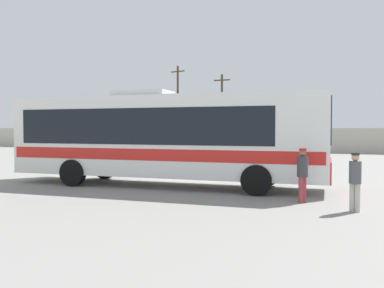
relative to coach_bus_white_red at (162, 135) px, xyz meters
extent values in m
plane|color=gray|center=(0.65, 10.68, -1.98)|extent=(300.00, 300.00, 0.00)
cube|color=#B2AD9E|center=(0.65, 24.81, -0.86)|extent=(80.00, 0.30, 2.25)
cube|color=white|center=(0.14, 0.00, -0.02)|extent=(12.33, 2.91, 3.04)
cube|color=black|center=(-0.47, -0.01, 0.34)|extent=(10.12, 2.87, 1.34)
cube|color=red|center=(0.14, 0.00, -0.69)|extent=(12.08, 2.92, 0.43)
cube|color=#19212D|center=(6.28, 0.18, 0.53)|extent=(0.11, 2.30, 1.58)
cube|color=red|center=(6.28, 0.18, -1.18)|extent=(0.13, 2.50, 0.73)
cube|color=#B2B2B2|center=(-0.78, -0.02, 1.62)|extent=(2.24, 1.47, 0.24)
cylinder|color=black|center=(3.90, 1.34, -1.46)|extent=(1.05, 0.33, 1.04)
cylinder|color=black|center=(3.97, -1.11, -1.46)|extent=(1.05, 0.33, 1.04)
cylinder|color=black|center=(-3.27, 1.13, -1.46)|extent=(1.05, 0.33, 1.04)
cylinder|color=black|center=(-3.20, -1.32, -1.46)|extent=(1.05, 0.33, 1.04)
cylinder|color=#99383D|center=(5.57, -1.86, -1.59)|extent=(0.15, 0.15, 0.79)
cylinder|color=#99383D|center=(5.50, -1.99, -1.59)|extent=(0.15, 0.15, 0.79)
cylinder|color=#38383D|center=(5.53, -1.92, -0.88)|extent=(0.45, 0.45, 0.62)
sphere|color=#8C6647|center=(5.53, -1.92, -0.46)|extent=(0.21, 0.21, 0.21)
cylinder|color=red|center=(5.53, -1.92, -0.37)|extent=(0.22, 0.22, 0.06)
cylinder|color=#B7B2A8|center=(6.92, -2.80, -1.60)|extent=(0.14, 0.14, 0.77)
cylinder|color=#B7B2A8|center=(7.05, -2.85, -1.60)|extent=(0.14, 0.14, 0.77)
cylinder|color=#4C4C51|center=(6.99, -2.82, -0.91)|extent=(0.42, 0.42, 0.61)
sphere|color=tan|center=(6.99, -2.82, -0.51)|extent=(0.21, 0.21, 0.21)
cylinder|color=#262628|center=(6.99, -2.82, -0.41)|extent=(0.22, 0.22, 0.06)
cube|color=silver|center=(-14.86, 21.44, -1.34)|extent=(4.62, 2.14, 0.64)
cube|color=black|center=(-14.63, 21.46, -0.76)|extent=(2.59, 1.84, 0.52)
cylinder|color=black|center=(-16.18, 20.45, -1.66)|extent=(0.65, 0.27, 0.64)
cylinder|color=black|center=(-16.31, 22.21, -1.66)|extent=(0.65, 0.27, 0.64)
cylinder|color=black|center=(-13.40, 20.67, -1.66)|extent=(0.65, 0.27, 0.64)
cylinder|color=black|center=(-13.53, 22.42, -1.66)|extent=(0.65, 0.27, 0.64)
cube|color=maroon|center=(-9.30, 20.40, -1.34)|extent=(4.42, 1.99, 0.66)
cube|color=black|center=(-9.08, 20.39, -0.74)|extent=(2.46, 1.76, 0.54)
cylinder|color=black|center=(-10.68, 19.58, -1.66)|extent=(0.65, 0.25, 0.64)
cylinder|color=black|center=(-10.60, 21.34, -1.66)|extent=(0.65, 0.25, 0.64)
cylinder|color=black|center=(-7.99, 19.45, -1.66)|extent=(0.65, 0.25, 0.64)
cylinder|color=black|center=(-7.91, 21.22, -1.66)|extent=(0.65, 0.25, 0.64)
cube|color=#B7BABF|center=(-3.39, 20.85, -1.35)|extent=(4.35, 2.16, 0.63)
cube|color=black|center=(-3.18, 20.84, -0.78)|extent=(2.45, 1.85, 0.51)
cylinder|color=black|center=(-4.76, 20.09, -1.66)|extent=(0.66, 0.27, 0.64)
cylinder|color=black|center=(-4.61, 21.85, -1.66)|extent=(0.66, 0.27, 0.64)
cylinder|color=black|center=(-2.16, 19.86, -1.66)|extent=(0.66, 0.27, 0.64)
cylinder|color=black|center=(-2.01, 21.62, -1.66)|extent=(0.66, 0.27, 0.64)
cylinder|color=#4C3823|center=(-5.34, 27.30, 1.98)|extent=(0.24, 0.24, 7.92)
cube|color=#473321|center=(-5.34, 27.30, 5.34)|extent=(1.80, 0.28, 0.12)
cylinder|color=#4C3823|center=(-10.80, 28.33, 2.62)|extent=(0.24, 0.24, 9.22)
cube|color=#473321|center=(-10.80, 28.33, 6.63)|extent=(1.78, 0.55, 0.12)
cylinder|color=brown|center=(-12.04, 27.94, -0.36)|extent=(0.32, 0.32, 3.24)
ellipsoid|color=#23561E|center=(-12.04, 27.94, 2.67)|extent=(4.02, 4.02, 3.42)
cylinder|color=brown|center=(-4.01, 28.97, -0.78)|extent=(0.32, 0.32, 2.41)
ellipsoid|color=#38752D|center=(-4.01, 28.97, 2.04)|extent=(4.63, 4.63, 3.93)
camera|label=1|loc=(6.63, -14.65, 0.28)|focal=38.38mm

